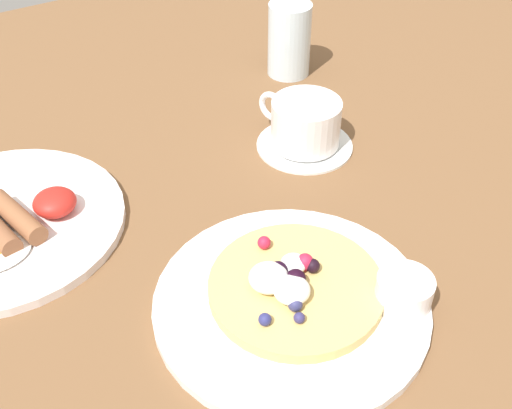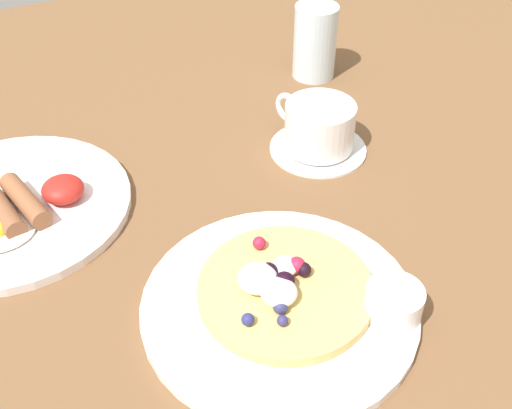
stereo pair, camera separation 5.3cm
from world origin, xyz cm
name	(u,v)px [view 1 (the left image)]	position (x,y,z in cm)	size (l,w,h in cm)	color
ground_plane	(221,254)	(0.00, 0.00, -1.50)	(193.70, 145.52, 3.00)	brown
pancake_plate	(291,303)	(1.51, -11.15, 0.52)	(26.42, 26.42, 1.05)	white
pancake_with_berries	(293,285)	(2.20, -10.45, 2.02)	(16.89, 16.89, 3.49)	#D8B365
syrup_ramekin	(404,291)	(10.27, -16.90, 2.60)	(5.40, 5.40, 3.02)	white
breakfast_plate	(1,224)	(-18.98, 14.98, 0.54)	(26.78, 26.78, 1.07)	white
fried_breakfast	(19,221)	(-17.36, 12.45, 2.12)	(13.44, 10.96, 2.80)	brown
coffee_saucer	(305,144)	(18.12, 10.09, 0.34)	(12.29, 12.29, 0.69)	white
coffee_cup	(305,122)	(18.07, 10.23, 3.71)	(8.73, 11.48, 5.83)	white
water_glass	(289,40)	(27.31, 27.41, 5.36)	(6.30, 6.30, 10.72)	silver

